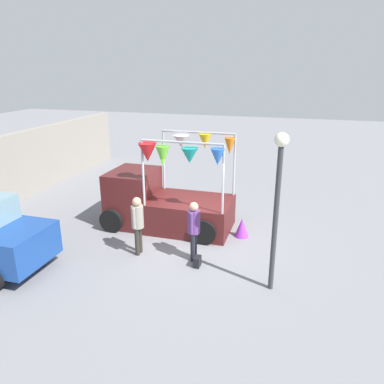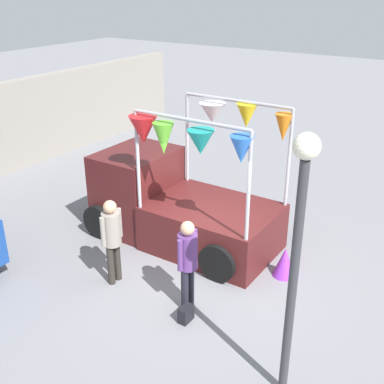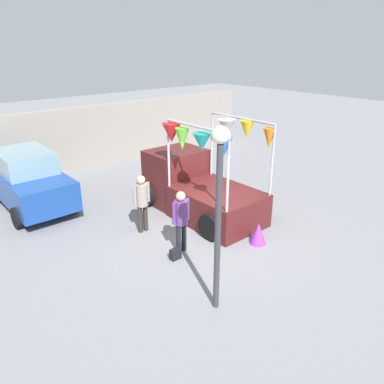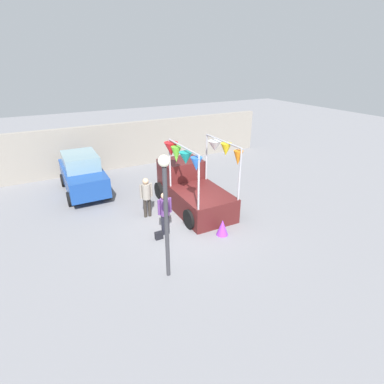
{
  "view_description": "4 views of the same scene",
  "coord_description": "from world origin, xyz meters",
  "px_view_note": "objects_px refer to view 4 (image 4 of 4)",
  "views": [
    {
      "loc": [
        -9.9,
        -2.87,
        5.06
      ],
      "look_at": [
        0.03,
        0.08,
        1.56
      ],
      "focal_mm": 35.0,
      "sensor_mm": 36.0,
      "label": 1
    },
    {
      "loc": [
        -6.83,
        -4.18,
        5.28
      ],
      "look_at": [
        0.64,
        0.75,
        1.31
      ],
      "focal_mm": 45.0,
      "sensor_mm": 36.0,
      "label": 2
    },
    {
      "loc": [
        -6.37,
        -6.92,
        5.06
      ],
      "look_at": [
        -0.03,
        0.5,
        1.15
      ],
      "focal_mm": 35.0,
      "sensor_mm": 36.0,
      "label": 3
    },
    {
      "loc": [
        -4.66,
        -9.17,
        5.96
      ],
      "look_at": [
        0.28,
        0.19,
        1.22
      ],
      "focal_mm": 28.0,
      "sensor_mm": 36.0,
      "label": 4
    }
  ],
  "objects_px": {
    "handbag": "(159,235)",
    "street_lamp": "(166,201)",
    "person_customer": "(165,210)",
    "person_vendor": "(146,194)",
    "vendor_truck": "(191,187)",
    "folded_kite_bundle_violet": "(222,227)",
    "parked_car": "(83,173)"
  },
  "relations": [
    {
      "from": "handbag",
      "to": "street_lamp",
      "type": "height_order",
      "value": "street_lamp"
    },
    {
      "from": "person_customer",
      "to": "handbag",
      "type": "xyz_separation_m",
      "value": [
        -0.35,
        -0.2,
        -0.87
      ]
    },
    {
      "from": "person_vendor",
      "to": "handbag",
      "type": "height_order",
      "value": "person_vendor"
    },
    {
      "from": "vendor_truck",
      "to": "folded_kite_bundle_violet",
      "type": "height_order",
      "value": "vendor_truck"
    },
    {
      "from": "parked_car",
      "to": "folded_kite_bundle_violet",
      "type": "xyz_separation_m",
      "value": [
        3.78,
        -6.43,
        -0.64
      ]
    },
    {
      "from": "vendor_truck",
      "to": "street_lamp",
      "type": "xyz_separation_m",
      "value": [
        -2.77,
        -3.86,
        1.58
      ]
    },
    {
      "from": "handbag",
      "to": "street_lamp",
      "type": "xyz_separation_m",
      "value": [
        -0.49,
        -1.96,
        2.32
      ]
    },
    {
      "from": "vendor_truck",
      "to": "person_vendor",
      "type": "bearing_deg",
      "value": -176.83
    },
    {
      "from": "folded_kite_bundle_violet",
      "to": "vendor_truck",
      "type": "bearing_deg",
      "value": 87.61
    },
    {
      "from": "parked_car",
      "to": "handbag",
      "type": "relative_size",
      "value": 14.29
    },
    {
      "from": "handbag",
      "to": "folded_kite_bundle_violet",
      "type": "bearing_deg",
      "value": -20.76
    },
    {
      "from": "folded_kite_bundle_violet",
      "to": "parked_car",
      "type": "bearing_deg",
      "value": 120.45
    },
    {
      "from": "person_vendor",
      "to": "handbag",
      "type": "xyz_separation_m",
      "value": [
        -0.22,
        -1.78,
        -0.88
      ]
    },
    {
      "from": "person_vendor",
      "to": "street_lamp",
      "type": "relative_size",
      "value": 0.45
    },
    {
      "from": "handbag",
      "to": "street_lamp",
      "type": "relative_size",
      "value": 0.07
    },
    {
      "from": "street_lamp",
      "to": "folded_kite_bundle_violet",
      "type": "height_order",
      "value": "street_lamp"
    },
    {
      "from": "person_customer",
      "to": "street_lamp",
      "type": "xyz_separation_m",
      "value": [
        -0.84,
        -2.16,
        1.46
      ]
    },
    {
      "from": "handbag",
      "to": "folded_kite_bundle_violet",
      "type": "height_order",
      "value": "folded_kite_bundle_violet"
    },
    {
      "from": "person_customer",
      "to": "handbag",
      "type": "height_order",
      "value": "person_customer"
    },
    {
      "from": "street_lamp",
      "to": "parked_car",
      "type": "bearing_deg",
      "value": 98.41
    },
    {
      "from": "vendor_truck",
      "to": "parked_car",
      "type": "xyz_separation_m",
      "value": [
        -3.89,
        3.71,
        0.06
      ]
    },
    {
      "from": "person_vendor",
      "to": "folded_kite_bundle_violet",
      "type": "bearing_deg",
      "value": -53.22
    },
    {
      "from": "parked_car",
      "to": "handbag",
      "type": "height_order",
      "value": "parked_car"
    },
    {
      "from": "person_vendor",
      "to": "street_lamp",
      "type": "bearing_deg",
      "value": -100.78
    },
    {
      "from": "person_vendor",
      "to": "person_customer",
      "type": "bearing_deg",
      "value": -85.46
    },
    {
      "from": "vendor_truck",
      "to": "street_lamp",
      "type": "bearing_deg",
      "value": -125.72
    },
    {
      "from": "handbag",
      "to": "street_lamp",
      "type": "distance_m",
      "value": 3.08
    },
    {
      "from": "person_vendor",
      "to": "folded_kite_bundle_violet",
      "type": "xyz_separation_m",
      "value": [
        1.95,
        -2.61,
        -0.72
      ]
    },
    {
      "from": "person_customer",
      "to": "street_lamp",
      "type": "distance_m",
      "value": 2.74
    },
    {
      "from": "parked_car",
      "to": "street_lamp",
      "type": "height_order",
      "value": "street_lamp"
    },
    {
      "from": "person_vendor",
      "to": "street_lamp",
      "type": "distance_m",
      "value": 4.07
    },
    {
      "from": "vendor_truck",
      "to": "folded_kite_bundle_violet",
      "type": "xyz_separation_m",
      "value": [
        -0.11,
        -2.72,
        -0.59
      ]
    }
  ]
}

